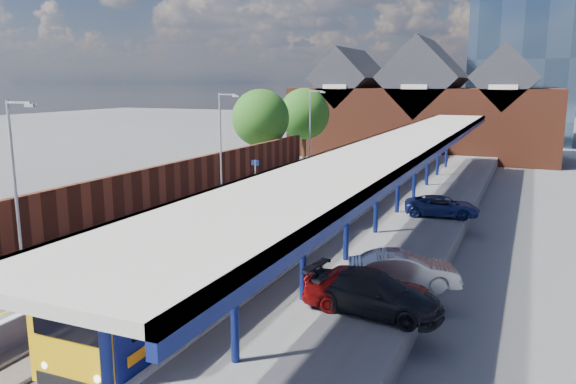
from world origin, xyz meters
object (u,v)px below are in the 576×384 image
at_px(train, 383,167).
at_px(parked_car_silver, 403,270).
at_px(parked_car_red, 367,288).
at_px(parked_car_blue, 442,206).
at_px(lamp_post_d, 311,124).
at_px(parked_car_dark, 374,293).
at_px(lamp_post_c, 222,140).
at_px(platform_sign, 255,172).
at_px(lamp_post_b, 17,177).

distance_m(train, parked_car_silver, 23.58).
bearing_deg(parked_car_red, parked_car_blue, -10.36).
xyz_separation_m(parked_car_red, parked_car_silver, (0.72, 2.50, -0.05)).
relative_size(lamp_post_d, parked_car_dark, 1.47).
relative_size(parked_car_dark, parked_car_blue, 1.12).
xyz_separation_m(lamp_post_c, parked_car_dark, (13.98, -14.14, -3.30)).
bearing_deg(parked_car_silver, platform_sign, 22.77).
xyz_separation_m(lamp_post_d, parked_car_red, (13.67, -29.87, -3.26)).
xyz_separation_m(parked_car_dark, parked_car_blue, (-0.02, 15.21, -0.10)).
bearing_deg(train, parked_car_blue, -59.10).
bearing_deg(parked_car_blue, lamp_post_d, 36.02).
distance_m(lamp_post_c, parked_car_dark, 20.16).
height_order(train, parked_car_red, train).
xyz_separation_m(lamp_post_c, platform_sign, (1.36, 2.00, -2.30)).
xyz_separation_m(train, parked_car_silver, (6.53, -22.65, -0.44)).
relative_size(platform_sign, parked_car_red, 0.58).
bearing_deg(parked_car_blue, parked_car_dark, 172.99).
relative_size(parked_car_silver, parked_car_blue, 0.98).
distance_m(lamp_post_b, lamp_post_c, 16.00).
xyz_separation_m(lamp_post_b, parked_car_silver, (14.39, 4.63, -3.31)).
relative_size(parked_car_silver, parked_car_dark, 0.87).
height_order(parked_car_red, parked_car_silver, parked_car_red).
bearing_deg(lamp_post_b, parked_car_red, 8.84).
height_order(parked_car_dark, parked_car_blue, parked_car_dark).
xyz_separation_m(platform_sign, parked_car_silver, (13.03, -13.37, -1.01)).
xyz_separation_m(lamp_post_c, lamp_post_d, (0.00, 16.00, 0.00)).
height_order(lamp_post_d, parked_car_dark, lamp_post_d).
relative_size(lamp_post_b, lamp_post_d, 1.00).
relative_size(lamp_post_c, parked_car_dark, 1.47).
height_order(lamp_post_c, parked_car_silver, lamp_post_c).
bearing_deg(parked_car_blue, parked_car_red, 171.80).
relative_size(train, platform_sign, 26.37).
relative_size(lamp_post_d, parked_car_silver, 1.69).
relative_size(lamp_post_c, lamp_post_d, 1.00).
relative_size(lamp_post_c, parked_car_red, 1.62).
relative_size(lamp_post_b, parked_car_silver, 1.69).
bearing_deg(train, parked_car_dark, -76.45).
height_order(parked_car_silver, parked_car_blue, parked_car_silver).
relative_size(lamp_post_c, parked_car_blue, 1.65).
bearing_deg(lamp_post_b, parked_car_silver, 17.83).
distance_m(lamp_post_c, platform_sign, 3.34).
bearing_deg(parked_car_silver, lamp_post_d, 6.25).
bearing_deg(train, parked_car_silver, -73.91).
distance_m(lamp_post_b, parked_car_dark, 14.49).
bearing_deg(train, lamp_post_b, -106.06).
bearing_deg(parked_car_red, parked_car_dark, -139.37).
bearing_deg(platform_sign, train, 55.02).
xyz_separation_m(parked_car_silver, parked_car_blue, (-0.43, 12.45, -0.09)).
bearing_deg(parked_car_dark, parked_car_silver, -0.31).
bearing_deg(parked_car_dark, platform_sign, 46.08).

